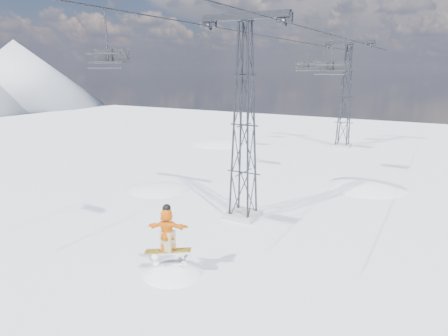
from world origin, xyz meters
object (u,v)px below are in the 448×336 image
(lift_tower_near, at_px, (244,126))
(lift_chair_near, at_px, (109,57))
(lift_tower_far, at_px, (345,98))
(snowboarder_jump, at_px, (174,306))

(lift_tower_near, height_order, lift_chair_near, lift_tower_near)
(lift_tower_near, xyz_separation_m, lift_tower_far, (0.00, 25.00, 0.00))
(lift_tower_far, relative_size, lift_chair_near, 4.99)
(lift_tower_near, bearing_deg, lift_tower_far, 90.00)
(lift_tower_near, xyz_separation_m, snowboarder_jump, (0.33, -7.45, -7.07))
(lift_tower_near, relative_size, snowboarder_jump, 1.59)
(lift_chair_near, bearing_deg, snowboarder_jump, 8.30)
(lift_tower_far, xyz_separation_m, snowboarder_jump, (0.33, -32.45, -7.07))
(lift_chair_near, bearing_deg, lift_tower_near, 74.29)
(lift_tower_far, height_order, lift_chair_near, lift_tower_far)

